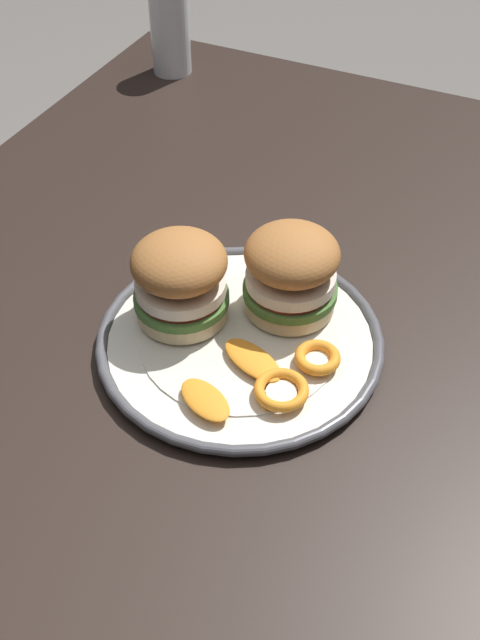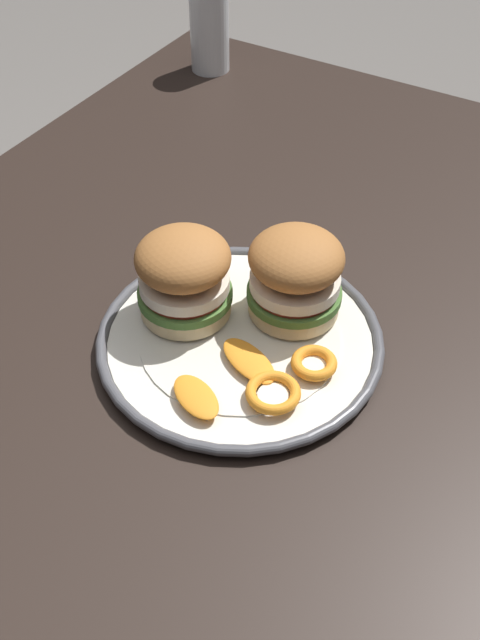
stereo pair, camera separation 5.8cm
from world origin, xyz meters
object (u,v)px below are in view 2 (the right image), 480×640
object	(u,v)px
sandwich_half_left	(184,275)
sandwich_half_right	(295,274)
dinner_plate	(240,340)
drinking_glass	(210,35)
dining_table	(192,398)

from	to	relation	value
sandwich_half_left	sandwich_half_right	bearing A→B (deg)	-58.75
dinner_plate	sandwich_half_left	distance (m)	0.09
sandwich_half_left	sandwich_half_right	xyz separation A→B (m)	(0.06, -0.10, 0.00)
sandwich_half_right	drinking_glass	size ratio (longest dim) A/B	1.06
dining_table	dinner_plate	size ratio (longest dim) A/B	4.40
dinner_plate	sandwich_half_left	bearing A→B (deg)	86.93
dinner_plate	sandwich_half_right	world-z (taller)	sandwich_half_right
dining_table	sandwich_half_left	xyz separation A→B (m)	(0.03, 0.02, 0.16)
drinking_glass	dining_table	bearing A→B (deg)	-149.87
sandwich_half_left	sandwich_half_right	distance (m)	0.12
dinner_plate	sandwich_half_left	size ratio (longest dim) A/B	2.21
sandwich_half_left	drinking_glass	bearing A→B (deg)	29.78
dining_table	drinking_glass	distance (m)	0.67
dining_table	dinner_plate	bearing A→B (deg)	-64.90
sandwich_half_right	dining_table	bearing A→B (deg)	137.85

